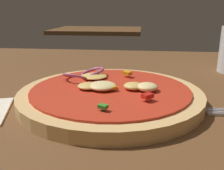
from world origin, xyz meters
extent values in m
cube|color=brown|center=(0.00, 0.00, 0.01)|extent=(1.46, 1.01, 0.03)
cylinder|color=tan|center=(0.04, 0.01, 0.04)|extent=(0.28, 0.28, 0.02)
cylinder|color=red|center=(0.04, 0.01, 0.05)|extent=(0.24, 0.24, 0.00)
ellipsoid|color=#E5BC60|center=(0.08, 0.01, 0.05)|extent=(0.03, 0.03, 0.01)
ellipsoid|color=#F4DB8E|center=(0.10, 0.00, 0.05)|extent=(0.03, 0.03, 0.01)
ellipsoid|color=#E5BC60|center=(0.01, 0.06, 0.05)|extent=(0.05, 0.05, 0.01)
ellipsoid|color=#E5BC60|center=(0.01, 0.00, 0.05)|extent=(0.03, 0.03, 0.01)
ellipsoid|color=#F4DB8E|center=(0.03, 0.00, 0.05)|extent=(0.04, 0.04, 0.01)
torus|color=#B25984|center=(0.00, 0.08, 0.05)|extent=(0.05, 0.05, 0.02)
torus|color=#B25984|center=(-0.02, 0.04, 0.05)|extent=(0.06, 0.05, 0.02)
cube|color=red|center=(0.10, -0.04, 0.05)|extent=(0.02, 0.02, 0.01)
cube|color=orange|center=(0.05, -0.01, 0.05)|extent=(0.01, 0.01, 0.00)
cube|color=orange|center=(0.06, 0.07, 0.06)|extent=(0.02, 0.02, 0.01)
cube|color=#2D8C28|center=(0.04, -0.08, 0.05)|extent=(0.01, 0.01, 0.00)
cube|color=silver|center=(0.19, -0.02, 0.03)|extent=(0.03, 0.00, 0.00)
cube|color=silver|center=(0.19, -0.02, 0.03)|extent=(0.03, 0.00, 0.00)
cube|color=silver|center=(0.20, -0.03, 0.03)|extent=(0.03, 0.00, 0.00)
cube|color=silver|center=(0.20, -0.03, 0.03)|extent=(0.03, 0.00, 0.00)
cube|color=brown|center=(-0.23, 1.47, 0.01)|extent=(0.62, 0.49, 0.03)
camera|label=1|loc=(0.09, -0.36, 0.16)|focal=40.53mm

